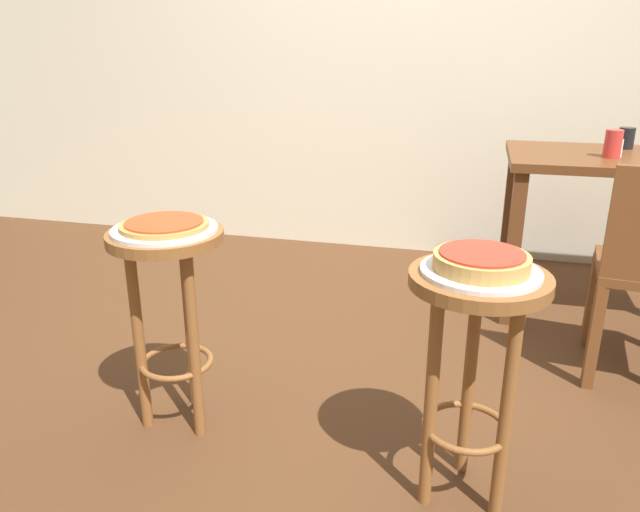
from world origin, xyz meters
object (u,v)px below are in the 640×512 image
pizza_foreground (481,261)px  stool_middle (170,286)px  cup_far_edge (626,138)px  condiment_shaker (618,148)px  cup_near_edge (613,144)px  serving_plate_middle (165,229)px  dining_table (621,182)px  pizza_middle (164,224)px  serving_plate_foreground (480,271)px  stool_foreground (474,339)px

pizza_foreground → stool_middle: bearing=172.2°
cup_far_edge → condiment_shaker: size_ratio=1.27×
stool_middle → cup_near_edge: bearing=40.8°
serving_plate_middle → dining_table: 2.08m
dining_table → pizza_middle: bearing=-138.9°
cup_near_edge → cup_far_edge: size_ratio=1.23×
serving_plate_foreground → stool_foreground: bearing=0.0°
stool_foreground → cup_far_edge: size_ratio=6.88×
cup_far_edge → stool_middle: bearing=-135.7°
cup_near_edge → condiment_shaker: (0.03, 0.03, -0.02)m
cup_near_edge → pizza_middle: bearing=-139.2°
serving_plate_foreground → stool_middle: 0.98m
serving_plate_foreground → serving_plate_middle: bearing=172.2°
serving_plate_foreground → pizza_foreground: 0.03m
pizza_middle → condiment_shaker: (1.52, 1.32, 0.09)m
serving_plate_middle → stool_foreground: bearing=-7.8°
stool_middle → pizza_middle: 0.21m
cup_near_edge → stool_middle: bearing=-139.2°
serving_plate_middle → pizza_middle: size_ratio=1.20×
pizza_foreground → serving_plate_middle: bearing=172.2°
dining_table → pizza_foreground: bearing=-112.5°
serving_plate_foreground → dining_table: 1.62m
stool_middle → condiment_shaker: 2.03m
pizza_middle → serving_plate_foreground: bearing=-7.8°
cup_far_edge → pizza_middle: bearing=-135.7°
stool_foreground → dining_table: dining_table is taller
cup_far_edge → condiment_shaker: (-0.08, -0.25, -0.01)m
pizza_foreground → dining_table: bearing=67.5°
stool_foreground → serving_plate_foreground: bearing=0.0°
serving_plate_middle → condiment_shaker: 2.01m
cup_far_edge → cup_near_edge: bearing=-111.6°
cup_near_edge → serving_plate_middle: bearing=-139.2°
cup_near_edge → dining_table: bearing=46.6°
stool_foreground → pizza_foreground: size_ratio=2.83×
cup_far_edge → dining_table: bearing=-99.4°
cup_far_edge → condiment_shaker: bearing=-108.2°
pizza_foreground → dining_table: size_ratio=0.24×
pizza_middle → cup_near_edge: (1.49, 1.29, 0.11)m
stool_middle → serving_plate_middle: (-0.00, 0.00, 0.19)m
stool_foreground → serving_plate_middle: serving_plate_middle is taller
stool_middle → pizza_middle: size_ratio=2.51×
serving_plate_foreground → stool_middle: (-0.95, 0.13, -0.19)m
dining_table → cup_far_edge: 0.26m
pizza_foreground → serving_plate_middle: 0.96m
serving_plate_middle → pizza_middle: 0.02m
serving_plate_middle → cup_far_edge: bearing=44.3°
stool_foreground → cup_far_edge: (0.65, 1.70, 0.30)m
serving_plate_middle → condiment_shaker: size_ratio=4.18×
stool_middle → stool_foreground: bearing=-7.8°
stool_middle → cup_near_edge: cup_near_edge is taller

